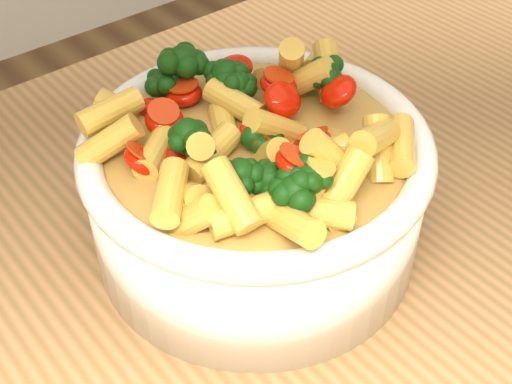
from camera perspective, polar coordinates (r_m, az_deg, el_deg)
table at (r=0.69m, az=10.95°, el=-8.37°), size 1.20×0.80×0.90m
serving_bowl at (r=0.54m, az=0.00°, el=0.11°), size 0.26×0.26×0.11m
pasta_salad at (r=0.50m, az=0.00°, el=6.06°), size 0.21×0.21×0.05m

